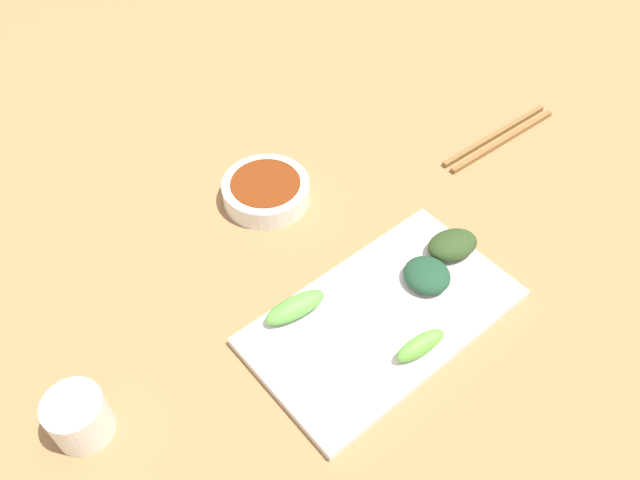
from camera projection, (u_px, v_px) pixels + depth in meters
name	position (u px, v px, depth m)	size (l,w,h in m)	color
tabletop	(334.00, 274.00, 0.84)	(2.10, 2.10, 0.02)	#977547
sauce_bowl	(266.00, 190.00, 0.91)	(0.13, 0.13, 0.03)	white
serving_plate	(383.00, 317.00, 0.78)	(0.19, 0.33, 0.01)	white
broccoli_leafy_0	(452.00, 245.00, 0.83)	(0.05, 0.07, 0.03)	#2B451E
broccoli_stalk_1	(420.00, 345.00, 0.73)	(0.02, 0.07, 0.03)	#63B440
broccoli_leafy_2	(427.00, 275.00, 0.80)	(0.06, 0.06, 0.02)	#1D462C
broccoli_stalk_3	(295.00, 307.00, 0.77)	(0.03, 0.08, 0.02)	#5DA843
chopsticks	(499.00, 138.00, 1.01)	(0.03, 0.23, 0.01)	brown
tea_cup	(79.00, 417.00, 0.67)	(0.06, 0.06, 0.06)	white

